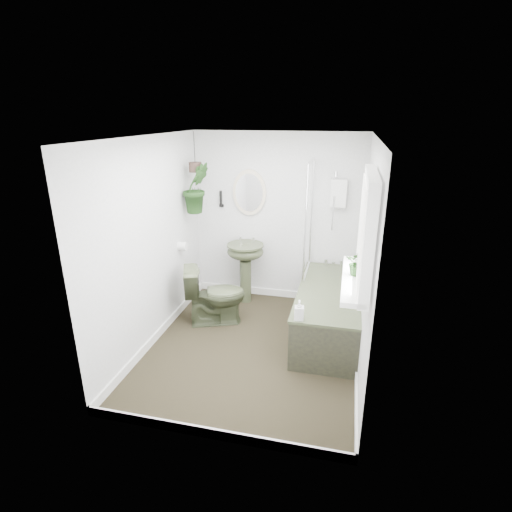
# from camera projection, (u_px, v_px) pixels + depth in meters

# --- Properties ---
(floor) EXTENTS (2.30, 2.80, 0.02)m
(floor) POSITION_uv_depth(u_px,v_px,m) (253.00, 348.00, 4.55)
(floor) COLOR black
(floor) RESTS_ON ground
(ceiling) EXTENTS (2.30, 2.80, 0.02)m
(ceiling) POSITION_uv_depth(u_px,v_px,m) (252.00, 136.00, 3.76)
(ceiling) COLOR white
(ceiling) RESTS_ON ground
(wall_back) EXTENTS (2.30, 0.02, 2.30)m
(wall_back) POSITION_uv_depth(u_px,v_px,m) (277.00, 219.00, 5.44)
(wall_back) COLOR silver
(wall_back) RESTS_ON ground
(wall_front) EXTENTS (2.30, 0.02, 2.30)m
(wall_front) POSITION_uv_depth(u_px,v_px,m) (206.00, 314.00, 2.86)
(wall_front) COLOR silver
(wall_front) RESTS_ON ground
(wall_left) EXTENTS (0.02, 2.80, 2.30)m
(wall_left) POSITION_uv_depth(u_px,v_px,m) (151.00, 244.00, 4.40)
(wall_left) COLOR silver
(wall_left) RESTS_ON ground
(wall_right) EXTENTS (0.02, 2.80, 2.30)m
(wall_right) POSITION_uv_depth(u_px,v_px,m) (368.00, 261.00, 3.90)
(wall_right) COLOR silver
(wall_right) RESTS_ON ground
(skirting) EXTENTS (2.30, 2.80, 0.10)m
(skirting) POSITION_uv_depth(u_px,v_px,m) (253.00, 343.00, 4.52)
(skirting) COLOR white
(skirting) RESTS_ON floor
(bathtub) EXTENTS (0.72, 1.72, 0.58)m
(bathtub) POSITION_uv_depth(u_px,v_px,m) (328.00, 312.00, 4.73)
(bathtub) COLOR #414A30
(bathtub) RESTS_ON floor
(bath_screen) EXTENTS (0.04, 0.72, 1.40)m
(bath_screen) POSITION_uv_depth(u_px,v_px,m) (309.00, 219.00, 4.91)
(bath_screen) COLOR silver
(bath_screen) RESTS_ON bathtub
(shower_box) EXTENTS (0.20, 0.10, 0.35)m
(shower_box) POSITION_uv_depth(u_px,v_px,m) (339.00, 193.00, 5.07)
(shower_box) COLOR white
(shower_box) RESTS_ON wall_back
(oval_mirror) EXTENTS (0.46, 0.03, 0.62)m
(oval_mirror) POSITION_uv_depth(u_px,v_px,m) (249.00, 193.00, 5.37)
(oval_mirror) COLOR beige
(oval_mirror) RESTS_ON wall_back
(wall_sconce) EXTENTS (0.04, 0.04, 0.22)m
(wall_sconce) POSITION_uv_depth(u_px,v_px,m) (221.00, 199.00, 5.48)
(wall_sconce) COLOR black
(wall_sconce) RESTS_ON wall_back
(toilet_roll_holder) EXTENTS (0.11, 0.11, 0.11)m
(toilet_roll_holder) POSITION_uv_depth(u_px,v_px,m) (183.00, 246.00, 5.12)
(toilet_roll_holder) COLOR white
(toilet_roll_holder) RESTS_ON wall_left
(window_recess) EXTENTS (0.08, 1.00, 0.90)m
(window_recess) POSITION_uv_depth(u_px,v_px,m) (367.00, 230.00, 3.11)
(window_recess) COLOR white
(window_recess) RESTS_ON wall_right
(window_sill) EXTENTS (0.18, 1.00, 0.04)m
(window_sill) POSITION_uv_depth(u_px,v_px,m) (353.00, 279.00, 3.26)
(window_sill) COLOR white
(window_sill) RESTS_ON wall_right
(window_blinds) EXTENTS (0.01, 0.86, 0.76)m
(window_blinds) POSITION_uv_depth(u_px,v_px,m) (361.00, 230.00, 3.12)
(window_blinds) COLOR white
(window_blinds) RESTS_ON wall_right
(toilet) EXTENTS (0.84, 0.66, 0.75)m
(toilet) POSITION_uv_depth(u_px,v_px,m) (215.00, 295.00, 4.97)
(toilet) COLOR #414A30
(toilet) RESTS_ON floor
(pedestal_sink) EXTENTS (0.54, 0.48, 0.85)m
(pedestal_sink) POSITION_uv_depth(u_px,v_px,m) (246.00, 273.00, 5.52)
(pedestal_sink) COLOR #414A30
(pedestal_sink) RESTS_ON floor
(sill_plant) EXTENTS (0.22, 0.20, 0.22)m
(sill_plant) POSITION_uv_depth(u_px,v_px,m) (358.00, 263.00, 3.26)
(sill_plant) COLOR black
(sill_plant) RESTS_ON window_sill
(hanging_plant) EXTENTS (0.45, 0.45, 0.64)m
(hanging_plant) POSITION_uv_depth(u_px,v_px,m) (196.00, 188.00, 5.08)
(hanging_plant) COLOR black
(hanging_plant) RESTS_ON ceiling
(soap_bottle) EXTENTS (0.10, 0.10, 0.20)m
(soap_bottle) POSITION_uv_depth(u_px,v_px,m) (299.00, 310.00, 3.93)
(soap_bottle) COLOR black
(soap_bottle) RESTS_ON bathtub
(hanging_pot) EXTENTS (0.16, 0.16, 0.12)m
(hanging_pot) POSITION_uv_depth(u_px,v_px,m) (195.00, 167.00, 4.99)
(hanging_pot) COLOR #372720
(hanging_pot) RESTS_ON ceiling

